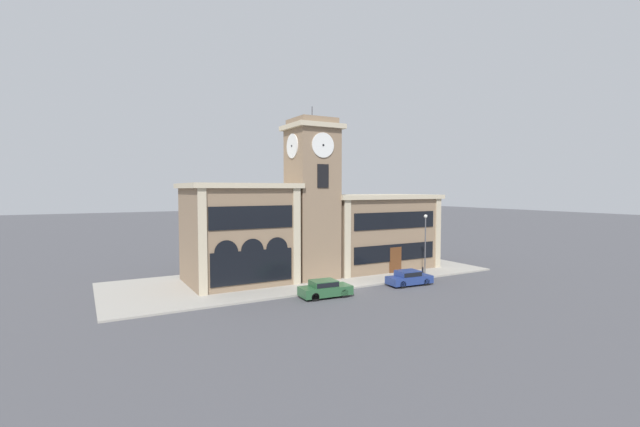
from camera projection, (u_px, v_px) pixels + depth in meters
ground_plane at (343, 290)px, 37.46m from camera, size 300.00×300.00×0.00m
sidewalk_kerb at (308, 276)px, 43.23m from camera, size 38.19×13.27×0.15m
clock_tower at (312, 199)px, 41.92m from camera, size 4.90×4.90×16.88m
town_hall_left_wing at (238, 233)px, 40.18m from camera, size 9.94×8.41×9.40m
town_hall_right_wing at (373, 231)px, 47.93m from camera, size 13.40×8.41×8.26m
parked_car_near at (325, 288)px, 35.02m from camera, size 4.38×2.13×1.42m
parked_car_mid at (409, 278)px, 39.40m from camera, size 4.36×2.01×1.38m
street_lamp at (425, 236)px, 42.67m from camera, size 0.36×0.36×6.20m
bollard at (423, 272)px, 42.25m from camera, size 0.18×0.18×1.06m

